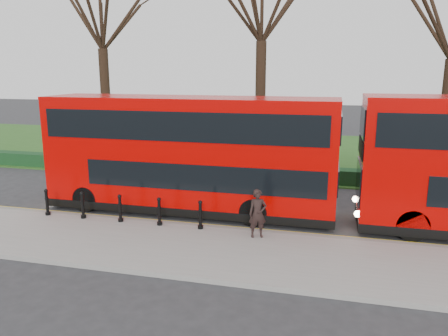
# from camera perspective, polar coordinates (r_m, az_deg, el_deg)

# --- Properties ---
(ground) EXTENTS (120.00, 120.00, 0.00)m
(ground) POSITION_cam_1_polar(r_m,az_deg,el_deg) (17.64, -7.36, -6.31)
(ground) COLOR #28282B
(ground) RESTS_ON ground
(pavement) EXTENTS (60.00, 4.00, 0.15)m
(pavement) POSITION_cam_1_polar(r_m,az_deg,el_deg) (15.05, -11.57, -9.59)
(pavement) COLOR gray
(pavement) RESTS_ON ground
(kerb) EXTENTS (60.00, 0.25, 0.16)m
(kerb) POSITION_cam_1_polar(r_m,az_deg,el_deg) (16.75, -8.62, -7.14)
(kerb) COLOR slate
(kerb) RESTS_ON ground
(grass_verge) EXTENTS (60.00, 18.00, 0.06)m
(grass_verge) POSITION_cam_1_polar(r_m,az_deg,el_deg) (31.64, 2.54, 2.34)
(grass_verge) COLOR #27511B
(grass_verge) RESTS_ON ground
(hedge) EXTENTS (60.00, 0.90, 0.80)m
(hedge) POSITION_cam_1_polar(r_m,az_deg,el_deg) (23.75, -1.43, -0.24)
(hedge) COLOR black
(hedge) RESTS_ON ground
(yellow_line_outer) EXTENTS (60.00, 0.10, 0.01)m
(yellow_line_outer) POSITION_cam_1_polar(r_m,az_deg,el_deg) (17.03, -8.22, -7.03)
(yellow_line_outer) COLOR yellow
(yellow_line_outer) RESTS_ON ground
(yellow_line_inner) EXTENTS (60.00, 0.10, 0.01)m
(yellow_line_inner) POSITION_cam_1_polar(r_m,az_deg,el_deg) (17.20, -7.97, -6.81)
(yellow_line_inner) COLOR yellow
(yellow_line_inner) RESTS_ON ground
(tree_left) EXTENTS (8.15, 8.15, 12.74)m
(tree_left) POSITION_cam_1_polar(r_m,az_deg,el_deg) (29.40, -15.83, 19.19)
(tree_left) COLOR black
(tree_left) RESTS_ON ground
(bollard_row) EXTENTS (6.42, 0.15, 1.00)m
(bollard_row) POSITION_cam_1_polar(r_m,az_deg,el_deg) (16.82, -13.41, -5.19)
(bollard_row) COLOR black
(bollard_row) RESTS_ON pavement
(bus_lead) EXTENTS (11.73, 2.69, 4.67)m
(bus_lead) POSITION_cam_1_polar(r_m,az_deg,el_deg) (17.73, -4.54, 1.72)
(bus_lead) COLOR #AD0100
(bus_lead) RESTS_ON ground
(pedestrian) EXTENTS (0.71, 0.58, 1.66)m
(pedestrian) POSITION_cam_1_polar(r_m,az_deg,el_deg) (14.83, 4.41, -5.95)
(pedestrian) COLOR black
(pedestrian) RESTS_ON pavement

